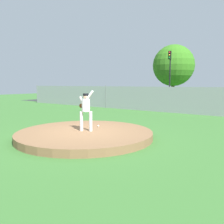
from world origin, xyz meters
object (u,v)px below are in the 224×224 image
at_px(parked_car_silver, 123,97).
at_px(parked_car_teal, 174,98).
at_px(pitcher_youth, 86,108).
at_px(traffic_light_near, 170,68).
at_px(parked_car_charcoal, 96,95).
at_px(baseball, 98,126).

distance_m(parked_car_silver, parked_car_teal, 5.98).
xyz_separation_m(pitcher_youth, traffic_light_near, (-4.28, 18.40, 2.67)).
bearing_deg(traffic_light_near, parked_car_teal, -60.79).
xyz_separation_m(parked_car_charcoal, traffic_light_near, (7.72, 3.63, 3.10)).
bearing_deg(parked_car_teal, traffic_light_near, 119.21).
bearing_deg(baseball, parked_car_teal, 98.52).
distance_m(parked_car_charcoal, traffic_light_near, 9.08).
xyz_separation_m(baseball, parked_car_teal, (-2.06, 13.79, 0.48)).
bearing_deg(pitcher_youth, parked_car_charcoal, 129.10).
xyz_separation_m(pitcher_youth, parked_car_silver, (-8.25, 14.88, -0.47)).
xyz_separation_m(pitcher_youth, parked_car_teal, (-2.27, 14.80, -0.42)).
distance_m(pitcher_youth, traffic_light_near, 19.08).
xyz_separation_m(parked_car_charcoal, parked_car_teal, (9.73, 0.03, 0.01)).
xyz_separation_m(parked_car_silver, traffic_light_near, (3.97, 3.52, 3.14)).
distance_m(baseball, parked_car_silver, 16.03).
bearing_deg(pitcher_youth, baseball, 101.31).
height_order(parked_car_teal, traffic_light_near, traffic_light_near).
distance_m(pitcher_youth, parked_car_silver, 17.02).
height_order(pitcher_youth, parked_car_silver, pitcher_youth).
distance_m(pitcher_youth, parked_car_teal, 14.98).
bearing_deg(parked_car_silver, traffic_light_near, 41.58).
distance_m(baseball, parked_car_charcoal, 18.13).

